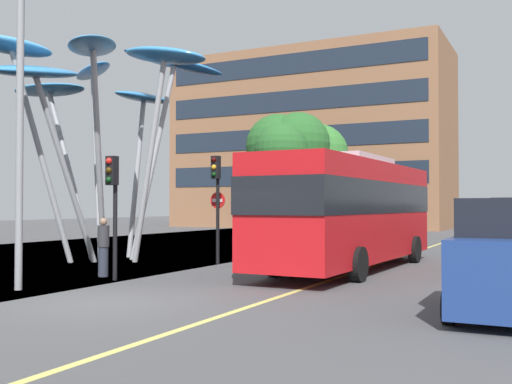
{
  "coord_description": "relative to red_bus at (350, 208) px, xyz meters",
  "views": [
    {
      "loc": [
        8.55,
        -10.07,
        2.06
      ],
      "look_at": [
        -0.05,
        7.23,
        2.5
      ],
      "focal_mm": 42.28,
      "sensor_mm": 36.0,
      "label": 1
    }
  ],
  "objects": [
    {
      "name": "backdrop_building",
      "position": [
        -15.24,
        36.08,
        6.3
      ],
      "size": [
        25.86,
        11.05,
        16.59
      ],
      "color": "#8E6042",
      "rests_on": "ground"
    },
    {
      "name": "leaf_sculpture",
      "position": [
        -9.25,
        -1.33,
        4.58
      ],
      "size": [
        9.45,
        9.58,
        8.18
      ],
      "color": "#9EA0A5",
      "rests_on": "ground"
    },
    {
      "name": "no_entry_sign",
      "position": [
        -5.07,
        0.21,
        -0.3
      ],
      "size": [
        0.6,
        0.12,
        2.55
      ],
      "color": "gray",
      "rests_on": "ground"
    },
    {
      "name": "tree_pavement_near",
      "position": [
        -8.63,
        16.88,
        2.81
      ],
      "size": [
        5.71,
        4.72,
        7.23
      ],
      "color": "brown",
      "rests_on": "ground"
    },
    {
      "name": "ground",
      "position": [
        -3.25,
        -8.72,
        -2.05
      ],
      "size": [
        120.0,
        240.0,
        0.1
      ],
      "color": "#4C4C4F"
    },
    {
      "name": "traffic_light_opposite",
      "position": [
        -4.34,
        7.14,
        0.64
      ],
      "size": [
        0.28,
        0.42,
        3.65
      ],
      "color": "black",
      "rests_on": "ground"
    },
    {
      "name": "street_lamp",
      "position": [
        -5.5,
        -8.18,
        3.01
      ],
      "size": [
        1.54,
        0.44,
        7.92
      ],
      "color": "gray",
      "rests_on": "ground"
    },
    {
      "name": "traffic_light_island_mid",
      "position": [
        -5.05,
        4.06,
        0.76
      ],
      "size": [
        0.28,
        0.42,
        3.82
      ],
      "color": "black",
      "rests_on": "ground"
    },
    {
      "name": "pedestrian",
      "position": [
        -5.83,
        -5.09,
        -1.14
      ],
      "size": [
        0.34,
        0.34,
        1.71
      ],
      "color": "#2D3342",
      "rests_on": "ground"
    },
    {
      "name": "tree_pavement_far",
      "position": [
        -8.21,
        13.77,
        3.28
      ],
      "size": [
        5.08,
        5.3,
        7.6
      ],
      "color": "brown",
      "rests_on": "ground"
    },
    {
      "name": "car_parked_near",
      "position": [
        5.21,
        -6.75,
        -0.97
      ],
      "size": [
        2.1,
        3.82,
        2.19
      ],
      "color": "navy",
      "rests_on": "ground"
    },
    {
      "name": "red_bus",
      "position": [
        0.0,
        0.0,
        0.0
      ],
      "size": [
        3.04,
        10.91,
        3.66
      ],
      "color": "red",
      "rests_on": "ground"
    },
    {
      "name": "traffic_light_kerb_near",
      "position": [
        -4.98,
        -5.71,
        0.49
      ],
      "size": [
        0.28,
        0.42,
        3.43
      ],
      "color": "black",
      "rests_on": "ground"
    },
    {
      "name": "traffic_light_kerb_far",
      "position": [
        -4.72,
        -0.49,
        0.75
      ],
      "size": [
        0.28,
        0.42,
        3.81
      ],
      "color": "black",
      "rests_on": "ground"
    }
  ]
}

